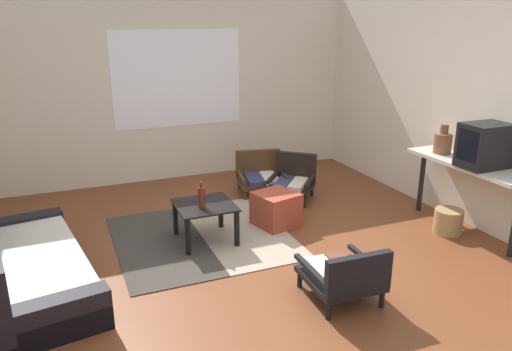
{
  "coord_description": "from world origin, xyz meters",
  "views": [
    {
      "loc": [
        -1.65,
        -3.84,
        2.25
      ],
      "look_at": [
        0.2,
        0.6,
        0.7
      ],
      "focal_mm": 33.86,
      "sensor_mm": 36.0,
      "label": 1
    }
  ],
  "objects_px": {
    "crt_television": "(485,145)",
    "glass_bottle": "(201,197)",
    "armchair_corner": "(293,179)",
    "armchair_by_window": "(260,174)",
    "armchair_striped_foreground": "(345,275)",
    "console_shelf": "(467,170)",
    "clay_vase": "(443,142)",
    "wicker_basket": "(448,221)",
    "coffee_table": "(205,211)",
    "ottoman_orange": "(276,209)",
    "couch": "(27,267)"
  },
  "relations": [
    {
      "from": "couch",
      "to": "ottoman_orange",
      "type": "distance_m",
      "value": 2.61
    },
    {
      "from": "coffee_table",
      "to": "wicker_basket",
      "type": "bearing_deg",
      "value": -18.13
    },
    {
      "from": "clay_vase",
      "to": "armchair_corner",
      "type": "bearing_deg",
      "value": 134.54
    },
    {
      "from": "crt_television",
      "to": "glass_bottle",
      "type": "bearing_deg",
      "value": 160.72
    },
    {
      "from": "armchair_by_window",
      "to": "crt_television",
      "type": "height_order",
      "value": "crt_television"
    },
    {
      "from": "crt_television",
      "to": "armchair_corner",
      "type": "bearing_deg",
      "value": 123.9
    },
    {
      "from": "clay_vase",
      "to": "armchair_by_window",
      "type": "bearing_deg",
      "value": 132.5
    },
    {
      "from": "coffee_table",
      "to": "clay_vase",
      "type": "relative_size",
      "value": 1.79
    },
    {
      "from": "glass_bottle",
      "to": "wicker_basket",
      "type": "relative_size",
      "value": 0.9
    },
    {
      "from": "console_shelf",
      "to": "glass_bottle",
      "type": "relative_size",
      "value": 5.29
    },
    {
      "from": "ottoman_orange",
      "to": "clay_vase",
      "type": "relative_size",
      "value": 1.31
    },
    {
      "from": "armchair_corner",
      "to": "console_shelf",
      "type": "height_order",
      "value": "console_shelf"
    },
    {
      "from": "console_shelf",
      "to": "coffee_table",
      "type": "bearing_deg",
      "value": 162.65
    },
    {
      "from": "couch",
      "to": "coffee_table",
      "type": "height_order",
      "value": "couch"
    },
    {
      "from": "couch",
      "to": "armchair_striped_foreground",
      "type": "xyz_separation_m",
      "value": [
        2.44,
        -1.24,
        0.04
      ]
    },
    {
      "from": "armchair_striped_foreground",
      "to": "clay_vase",
      "type": "distance_m",
      "value": 2.37
    },
    {
      "from": "couch",
      "to": "armchair_striped_foreground",
      "type": "bearing_deg",
      "value": -26.96
    },
    {
      "from": "coffee_table",
      "to": "console_shelf",
      "type": "bearing_deg",
      "value": -17.35
    },
    {
      "from": "console_shelf",
      "to": "ottoman_orange",
      "type": "bearing_deg",
      "value": 153.16
    },
    {
      "from": "glass_bottle",
      "to": "wicker_basket",
      "type": "bearing_deg",
      "value": -16.44
    },
    {
      "from": "coffee_table",
      "to": "armchair_by_window",
      "type": "relative_size",
      "value": 0.83
    },
    {
      "from": "console_shelf",
      "to": "clay_vase",
      "type": "height_order",
      "value": "clay_vase"
    },
    {
      "from": "wicker_basket",
      "to": "armchair_by_window",
      "type": "bearing_deg",
      "value": 123.63
    },
    {
      "from": "couch",
      "to": "ottoman_orange",
      "type": "height_order",
      "value": "couch"
    },
    {
      "from": "coffee_table",
      "to": "wicker_basket",
      "type": "height_order",
      "value": "coffee_table"
    },
    {
      "from": "armchair_by_window",
      "to": "glass_bottle",
      "type": "bearing_deg",
      "value": -132.95
    },
    {
      "from": "armchair_corner",
      "to": "clay_vase",
      "type": "xyz_separation_m",
      "value": [
        1.25,
        -1.27,
        0.66
      ]
    },
    {
      "from": "coffee_table",
      "to": "wicker_basket",
      "type": "relative_size",
      "value": 1.95
    },
    {
      "from": "glass_bottle",
      "to": "armchair_by_window",
      "type": "bearing_deg",
      "value": 47.05
    },
    {
      "from": "armchair_by_window",
      "to": "ottoman_orange",
      "type": "distance_m",
      "value": 1.19
    },
    {
      "from": "armchair_striped_foreground",
      "to": "clay_vase",
      "type": "bearing_deg",
      "value": 29.51
    },
    {
      "from": "ottoman_orange",
      "to": "clay_vase",
      "type": "height_order",
      "value": "clay_vase"
    },
    {
      "from": "armchair_corner",
      "to": "console_shelf",
      "type": "distance_m",
      "value": 2.14
    },
    {
      "from": "glass_bottle",
      "to": "ottoman_orange",
      "type": "bearing_deg",
      "value": 9.47
    },
    {
      "from": "armchair_striped_foreground",
      "to": "ottoman_orange",
      "type": "relative_size",
      "value": 1.44
    },
    {
      "from": "coffee_table",
      "to": "ottoman_orange",
      "type": "distance_m",
      "value": 0.88
    },
    {
      "from": "coffee_table",
      "to": "armchair_striped_foreground",
      "type": "xyz_separation_m",
      "value": [
        0.73,
        -1.56,
        -0.1
      ]
    },
    {
      "from": "armchair_by_window",
      "to": "armchair_striped_foreground",
      "type": "bearing_deg",
      "value": -98.88
    },
    {
      "from": "armchair_corner",
      "to": "wicker_basket",
      "type": "distance_m",
      "value": 1.99
    },
    {
      "from": "armchair_by_window",
      "to": "crt_television",
      "type": "bearing_deg",
      "value": -55.85
    },
    {
      "from": "armchair_striped_foreground",
      "to": "armchair_corner",
      "type": "relative_size",
      "value": 0.82
    },
    {
      "from": "armchair_striped_foreground",
      "to": "crt_television",
      "type": "bearing_deg",
      "value": 15.13
    },
    {
      "from": "ottoman_orange",
      "to": "console_shelf",
      "type": "distance_m",
      "value": 2.12
    },
    {
      "from": "wicker_basket",
      "to": "console_shelf",
      "type": "bearing_deg",
      "value": -4.77
    },
    {
      "from": "coffee_table",
      "to": "clay_vase",
      "type": "height_order",
      "value": "clay_vase"
    },
    {
      "from": "clay_vase",
      "to": "crt_television",
      "type": "bearing_deg",
      "value": -90.31
    },
    {
      "from": "ottoman_orange",
      "to": "glass_bottle",
      "type": "distance_m",
      "value": 0.99
    },
    {
      "from": "coffee_table",
      "to": "console_shelf",
      "type": "height_order",
      "value": "console_shelf"
    },
    {
      "from": "armchair_corner",
      "to": "crt_television",
      "type": "distance_m",
      "value": 2.36
    },
    {
      "from": "armchair_corner",
      "to": "glass_bottle",
      "type": "height_order",
      "value": "glass_bottle"
    }
  ]
}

